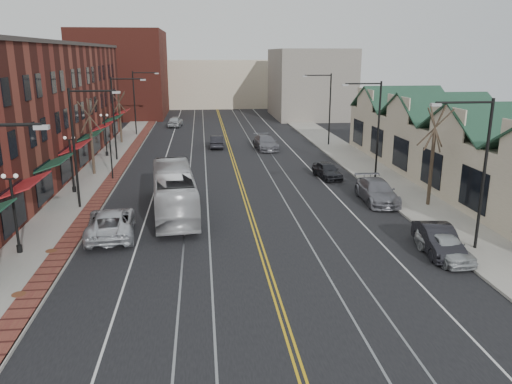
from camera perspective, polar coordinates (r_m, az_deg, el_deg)
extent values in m
plane|color=black|center=(20.76, 3.09, -14.20)|extent=(160.00, 160.00, 0.00)
cube|color=gray|center=(40.14, -18.92, -0.05)|extent=(4.00, 120.00, 0.15)
cube|color=gray|center=(41.91, 14.99, 0.90)|extent=(4.00, 120.00, 0.15)
cube|color=maroon|center=(47.77, -26.01, 8.25)|extent=(10.00, 50.00, 11.00)
cube|color=#BFB193|center=(43.96, 22.53, 3.89)|extent=(8.00, 36.00, 4.60)
cube|color=maroon|center=(88.78, -15.02, 12.92)|extent=(14.00, 18.00, 14.00)
cube|color=#BFB193|center=(102.97, -4.64, 12.28)|extent=(22.00, 14.00, 9.00)
cube|color=slate|center=(84.84, 6.19, 12.23)|extent=(12.00, 16.00, 11.00)
cube|color=#999999|center=(18.75, -23.30, 6.81)|extent=(0.50, 0.25, 0.15)
cylinder|color=black|center=(35.35, -20.06, 4.60)|extent=(0.16, 0.16, 8.00)
cylinder|color=black|center=(34.56, -18.19, 10.91)|extent=(3.00, 0.12, 0.12)
cube|color=#999999|center=(34.29, -15.68, 10.91)|extent=(0.50, 0.25, 0.15)
cylinder|color=black|center=(50.85, -15.93, 8.03)|extent=(0.16, 0.16, 8.00)
cylinder|color=black|center=(50.31, -14.53, 12.41)|extent=(3.00, 0.12, 0.12)
cube|color=#999999|center=(50.12, -12.79, 12.39)|extent=(0.50, 0.25, 0.15)
cylinder|color=black|center=(66.59, -13.72, 9.83)|extent=(0.16, 0.16, 8.00)
cylinder|color=black|center=(66.18, -12.61, 13.17)|extent=(3.00, 0.12, 0.12)
cube|color=#999999|center=(66.04, -11.28, 13.15)|extent=(0.50, 0.25, 0.15)
cylinder|color=black|center=(28.53, 24.59, 1.69)|extent=(0.16, 0.16, 8.00)
cylinder|color=black|center=(27.21, 22.74, 9.43)|extent=(3.00, 0.12, 0.12)
cube|color=#999999|center=(26.53, 19.84, 9.36)|extent=(0.50, 0.25, 0.15)
cylinder|color=black|center=(42.78, 13.80, 6.85)|extent=(0.16, 0.16, 8.00)
cylinder|color=black|center=(41.91, 12.16, 12.01)|extent=(3.00, 0.12, 0.12)
cube|color=#999999|center=(41.48, 10.14, 11.94)|extent=(0.50, 0.25, 0.15)
cylinder|color=black|center=(57.96, 8.44, 9.31)|extent=(0.16, 0.16, 8.00)
cylinder|color=black|center=(57.32, 7.10, 13.10)|extent=(3.00, 0.12, 0.12)
cube|color=#999999|center=(57.00, 5.59, 13.03)|extent=(0.50, 0.25, 0.15)
cylinder|color=black|center=(29.29, -25.42, -5.87)|extent=(0.28, 0.28, 0.40)
cylinder|color=black|center=(28.73, -25.83, -2.52)|extent=(0.14, 0.14, 4.00)
cube|color=black|center=(28.23, -26.30, 1.35)|extent=(0.60, 0.06, 0.06)
sphere|color=white|center=(28.30, -26.91, 1.62)|extent=(0.24, 0.24, 0.24)
sphere|color=white|center=(28.10, -25.77, 1.67)|extent=(0.24, 0.24, 0.24)
cylinder|color=black|center=(40.26, -20.06, 0.29)|extent=(0.28, 0.28, 0.40)
cylinder|color=black|center=(39.85, -20.30, 2.79)|extent=(0.14, 0.14, 4.00)
cube|color=black|center=(39.49, -20.57, 5.62)|extent=(0.60, 0.06, 0.06)
sphere|color=white|center=(39.54, -21.02, 5.81)|extent=(0.24, 0.24, 0.24)
sphere|color=white|center=(39.39, -20.17, 5.85)|extent=(0.24, 0.24, 0.24)
cylinder|color=black|center=(53.61, -16.66, 4.21)|extent=(0.28, 0.28, 0.40)
cylinder|color=black|center=(53.31, -16.81, 6.11)|extent=(0.14, 0.14, 4.00)
cube|color=black|center=(53.04, -16.98, 8.24)|extent=(0.60, 0.06, 0.06)
sphere|color=white|center=(53.08, -17.32, 8.38)|extent=(0.24, 0.24, 0.24)
sphere|color=white|center=(52.96, -16.67, 8.42)|extent=(0.24, 0.24, 0.24)
cylinder|color=#382B21|center=(45.43, -18.24, 5.03)|extent=(0.24, 0.24, 4.90)
cylinder|color=#382B21|center=(45.07, -18.51, 8.21)|extent=(0.58, 1.37, 2.90)
cylinder|color=#382B21|center=(45.07, -18.51, 8.21)|extent=(1.60, 0.66, 2.78)
cylinder|color=#382B21|center=(45.07, -18.51, 8.21)|extent=(0.53, 1.23, 2.96)
cylinder|color=#382B21|center=(45.07, -18.51, 8.21)|extent=(1.69, 1.03, 2.64)
cylinder|color=#382B21|center=(45.07, -18.51, 8.21)|extent=(1.78, 1.29, 2.48)
cylinder|color=#382B21|center=(61.02, -15.24, 7.61)|extent=(0.24, 0.24, 4.55)
cylinder|color=#382B21|center=(60.76, -15.40, 9.82)|extent=(0.55, 1.28, 2.69)
cylinder|color=#382B21|center=(60.76, -15.40, 9.82)|extent=(1.49, 0.62, 2.58)
cylinder|color=#382B21|center=(60.76, -15.40, 9.82)|extent=(0.50, 1.15, 2.75)
cylinder|color=#382B21|center=(60.76, -15.40, 9.82)|extent=(1.57, 0.97, 2.45)
cylinder|color=#382B21|center=(60.76, -15.40, 9.82)|extent=(1.66, 1.20, 2.30)
cylinder|color=#382B21|center=(36.15, 19.39, 2.66)|extent=(0.24, 0.24, 5.25)
cylinder|color=#382B21|center=(35.68, 19.79, 6.93)|extent=(0.61, 1.46, 3.10)
cylinder|color=#382B21|center=(35.68, 19.79, 6.93)|extent=(1.70, 0.70, 2.97)
cylinder|color=#382B21|center=(35.68, 19.79, 6.93)|extent=(0.56, 1.31, 3.17)
cylinder|color=#382B21|center=(35.68, 19.79, 6.93)|extent=(1.80, 1.10, 2.82)
cylinder|color=#382B21|center=(35.68, 19.79, 6.93)|extent=(1.90, 1.37, 2.65)
cylinder|color=#592D19|center=(24.51, -25.50, -10.50)|extent=(0.60, 0.60, 0.02)
cylinder|color=#592D19|center=(28.87, -22.36, -6.23)|extent=(0.60, 0.60, 0.02)
cylinder|color=black|center=(43.30, -16.20, 3.55)|extent=(0.12, 0.12, 3.20)
imported|color=black|center=(42.99, -16.38, 5.83)|extent=(0.18, 0.15, 0.90)
imported|color=silver|center=(33.35, -9.36, 0.07)|extent=(3.50, 11.02, 3.02)
imported|color=silver|center=(30.26, -16.23, -3.38)|extent=(3.20, 5.98, 1.60)
imported|color=#ACB0B3|center=(27.71, 20.77, -5.78)|extent=(1.90, 4.15, 1.38)
imported|color=black|center=(28.35, 20.07, -5.13)|extent=(2.07, 4.64, 1.48)
imported|color=slate|center=(36.67, 13.65, 0.08)|extent=(2.37, 5.49, 1.57)
imported|color=black|center=(42.91, 8.15, 2.46)|extent=(2.12, 4.21, 1.37)
imported|color=black|center=(56.74, -4.49, 5.76)|extent=(1.62, 4.24, 1.38)
imported|color=slate|center=(55.50, 1.11, 5.68)|extent=(2.60, 5.50, 1.55)
imported|color=#ACB0B3|center=(74.08, -9.19, 7.98)|extent=(2.41, 4.77, 1.56)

